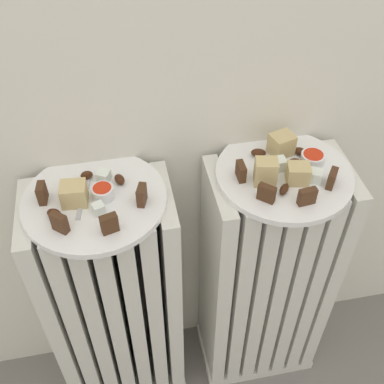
% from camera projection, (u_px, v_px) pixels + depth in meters
% --- Properties ---
extents(radiator_left, '(0.29, 0.18, 0.68)m').
position_uv_depth(radiator_left, '(116.00, 306.00, 1.11)').
color(radiator_left, silver).
rests_on(radiator_left, ground_plane).
extents(radiator_right, '(0.29, 0.18, 0.68)m').
position_uv_depth(radiator_right, '(265.00, 281.00, 1.16)').
color(radiator_right, silver).
rests_on(radiator_right, ground_plane).
extents(plate_left, '(0.26, 0.26, 0.01)m').
position_uv_depth(plate_left, '(95.00, 200.00, 0.86)').
color(plate_left, white).
rests_on(plate_left, radiator_left).
extents(plate_right, '(0.26, 0.26, 0.01)m').
position_uv_depth(plate_right, '(284.00, 174.00, 0.91)').
color(plate_right, white).
rests_on(plate_right, radiator_right).
extents(dark_cake_slice_left_0, '(0.02, 0.03, 0.04)m').
position_uv_depth(dark_cake_slice_left_0, '(42.00, 193.00, 0.84)').
color(dark_cake_slice_left_0, '#472B19').
rests_on(dark_cake_slice_left_0, plate_left).
extents(dark_cake_slice_left_1, '(0.03, 0.03, 0.04)m').
position_uv_depth(dark_cake_slice_left_1, '(59.00, 223.00, 0.79)').
color(dark_cake_slice_left_1, '#472B19').
rests_on(dark_cake_slice_left_1, plate_left).
extents(dark_cake_slice_left_2, '(0.03, 0.02, 0.04)m').
position_uv_depth(dark_cake_slice_left_2, '(109.00, 224.00, 0.79)').
color(dark_cake_slice_left_2, '#472B19').
rests_on(dark_cake_slice_left_2, plate_left).
extents(dark_cake_slice_left_3, '(0.02, 0.03, 0.04)m').
position_uv_depth(dark_cake_slice_left_3, '(142.00, 195.00, 0.83)').
color(dark_cake_slice_left_3, '#472B19').
rests_on(dark_cake_slice_left_3, plate_left).
extents(marble_cake_slice_left_0, '(0.05, 0.04, 0.04)m').
position_uv_depth(marble_cake_slice_left_0, '(74.00, 194.00, 0.83)').
color(marble_cake_slice_left_0, tan).
rests_on(marble_cake_slice_left_0, plate_left).
extents(turkish_delight_left_0, '(0.02, 0.02, 0.02)m').
position_uv_depth(turkish_delight_left_0, '(98.00, 209.00, 0.82)').
color(turkish_delight_left_0, white).
rests_on(turkish_delight_left_0, plate_left).
extents(turkish_delight_left_1, '(0.03, 0.03, 0.02)m').
position_uv_depth(turkish_delight_left_1, '(104.00, 176.00, 0.88)').
color(turkish_delight_left_1, white).
rests_on(turkish_delight_left_1, plate_left).
extents(medjool_date_left_0, '(0.02, 0.02, 0.02)m').
position_uv_depth(medjool_date_left_0, '(87.00, 175.00, 0.89)').
color(medjool_date_left_0, '#3D1E0F').
rests_on(medjool_date_left_0, plate_left).
extents(medjool_date_left_1, '(0.03, 0.03, 0.02)m').
position_uv_depth(medjool_date_left_1, '(120.00, 179.00, 0.88)').
color(medjool_date_left_1, '#3D1E0F').
rests_on(medjool_date_left_1, plate_left).
extents(medjool_date_left_2, '(0.03, 0.03, 0.02)m').
position_uv_depth(medjool_date_left_2, '(54.00, 213.00, 0.82)').
color(medjool_date_left_2, '#3D1E0F').
rests_on(medjool_date_left_2, plate_left).
extents(jam_bowl_left, '(0.04, 0.04, 0.02)m').
position_uv_depth(jam_bowl_left, '(103.00, 192.00, 0.85)').
color(jam_bowl_left, white).
rests_on(jam_bowl_left, plate_left).
extents(dark_cake_slice_right_0, '(0.01, 0.03, 0.03)m').
position_uv_depth(dark_cake_slice_right_0, '(241.00, 171.00, 0.88)').
color(dark_cake_slice_right_0, '#472B19').
rests_on(dark_cake_slice_right_0, plate_right).
extents(dark_cake_slice_right_1, '(0.03, 0.03, 0.03)m').
position_uv_depth(dark_cake_slice_right_1, '(267.00, 193.00, 0.84)').
color(dark_cake_slice_right_1, '#472B19').
rests_on(dark_cake_slice_right_1, plate_right).
extents(dark_cake_slice_right_2, '(0.03, 0.02, 0.03)m').
position_uv_depth(dark_cake_slice_right_2, '(307.00, 197.00, 0.83)').
color(dark_cake_slice_right_2, '#472B19').
rests_on(dark_cake_slice_right_2, plate_right).
extents(dark_cake_slice_right_3, '(0.03, 0.03, 0.03)m').
position_uv_depth(dark_cake_slice_right_3, '(332.00, 178.00, 0.87)').
color(dark_cake_slice_right_3, '#472B19').
rests_on(dark_cake_slice_right_3, plate_right).
extents(marble_cake_slice_right_0, '(0.05, 0.05, 0.04)m').
position_uv_depth(marble_cake_slice_right_0, '(281.00, 145.00, 0.93)').
color(marble_cake_slice_right_0, tan).
rests_on(marble_cake_slice_right_0, plate_right).
extents(marble_cake_slice_right_1, '(0.05, 0.04, 0.04)m').
position_uv_depth(marble_cake_slice_right_1, '(298.00, 174.00, 0.87)').
color(marble_cake_slice_right_1, tan).
rests_on(marble_cake_slice_right_1, plate_right).
extents(marble_cake_slice_right_2, '(0.05, 0.04, 0.05)m').
position_uv_depth(marble_cake_slice_right_2, '(266.00, 172.00, 0.87)').
color(marble_cake_slice_right_2, tan).
rests_on(marble_cake_slice_right_2, plate_right).
extents(turkish_delight_right_0, '(0.02, 0.02, 0.02)m').
position_uv_depth(turkish_delight_right_0, '(279.00, 164.00, 0.90)').
color(turkish_delight_right_0, white).
rests_on(turkish_delight_right_0, plate_right).
extents(turkish_delight_right_1, '(0.03, 0.03, 0.02)m').
position_uv_depth(turkish_delight_right_1, '(316.00, 176.00, 0.88)').
color(turkish_delight_right_1, white).
rests_on(turkish_delight_right_1, plate_right).
extents(medjool_date_right_0, '(0.03, 0.03, 0.01)m').
position_uv_depth(medjool_date_right_0, '(284.00, 189.00, 0.86)').
color(medjool_date_right_0, '#3D1E0F').
rests_on(medjool_date_right_0, plate_right).
extents(medjool_date_right_1, '(0.03, 0.03, 0.02)m').
position_uv_depth(medjool_date_right_1, '(295.00, 163.00, 0.91)').
color(medjool_date_right_1, '#3D1E0F').
rests_on(medjool_date_right_1, plate_right).
extents(medjool_date_right_2, '(0.03, 0.03, 0.02)m').
position_uv_depth(medjool_date_right_2, '(259.00, 153.00, 0.93)').
color(medjool_date_right_2, '#3D1E0F').
rests_on(medjool_date_right_2, plate_right).
extents(medjool_date_right_3, '(0.03, 0.03, 0.01)m').
position_uv_depth(medjool_date_right_3, '(300.00, 151.00, 0.94)').
color(medjool_date_right_3, '#3D1E0F').
rests_on(medjool_date_right_3, plate_right).
extents(jam_bowl_right, '(0.05, 0.05, 0.02)m').
position_uv_depth(jam_bowl_right, '(313.00, 158.00, 0.92)').
color(jam_bowl_right, white).
rests_on(jam_bowl_right, plate_right).
extents(fork, '(0.03, 0.10, 0.00)m').
position_uv_depth(fork, '(82.00, 196.00, 0.86)').
color(fork, '#B7B7BC').
rests_on(fork, plate_left).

